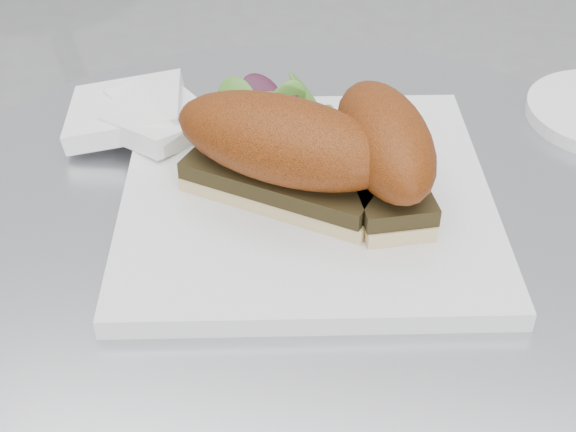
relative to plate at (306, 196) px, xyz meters
name	(u,v)px	position (x,y,z in m)	size (l,w,h in m)	color
plate	(306,196)	(0.00, 0.00, 0.00)	(0.29, 0.29, 0.02)	white
sandwich_left	(284,150)	(-0.02, -0.01, 0.05)	(0.19, 0.12, 0.08)	beige
sandwich_right	(384,149)	(0.06, 0.00, 0.05)	(0.11, 0.16, 0.08)	beige
salad	(266,112)	(-0.05, 0.07, 0.03)	(0.10, 0.10, 0.05)	#528F2F
napkin	(145,127)	(-0.16, 0.07, 0.00)	(0.13, 0.13, 0.02)	white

